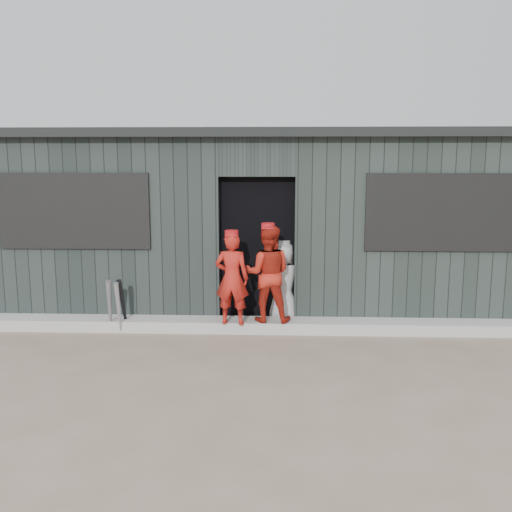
{
  "coord_description": "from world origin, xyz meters",
  "views": [
    {
      "loc": [
        0.29,
        -5.38,
        2.23
      ],
      "look_at": [
        0.0,
        1.8,
        1.0
      ],
      "focal_mm": 40.0,
      "sensor_mm": 36.0,
      "label": 1
    }
  ],
  "objects_px": {
    "bat_mid": "(110,306)",
    "player_red_right": "(268,273)",
    "bat_left": "(119,308)",
    "bat_right": "(123,305)",
    "dugout": "(260,220)",
    "player_red_left": "(232,278)",
    "player_grey_back": "(284,283)"
  },
  "relations": [
    {
      "from": "bat_right",
      "to": "dugout",
      "type": "height_order",
      "value": "dugout"
    },
    {
      "from": "player_red_left",
      "to": "dugout",
      "type": "height_order",
      "value": "dugout"
    },
    {
      "from": "bat_mid",
      "to": "dugout",
      "type": "bearing_deg",
      "value": 45.32
    },
    {
      "from": "player_red_right",
      "to": "bat_right",
      "type": "bearing_deg",
      "value": 4.62
    },
    {
      "from": "bat_mid",
      "to": "bat_right",
      "type": "distance_m",
      "value": 0.19
    },
    {
      "from": "player_grey_back",
      "to": "player_red_left",
      "type": "bearing_deg",
      "value": 55.21
    },
    {
      "from": "bat_right",
      "to": "bat_mid",
      "type": "bearing_deg",
      "value": -136.45
    },
    {
      "from": "dugout",
      "to": "bat_mid",
      "type": "bearing_deg",
      "value": -134.68
    },
    {
      "from": "bat_left",
      "to": "player_red_left",
      "type": "distance_m",
      "value": 1.51
    },
    {
      "from": "bat_mid",
      "to": "player_grey_back",
      "type": "height_order",
      "value": "player_grey_back"
    },
    {
      "from": "bat_mid",
      "to": "dugout",
      "type": "xyz_separation_m",
      "value": [
        1.87,
        1.89,
        0.93
      ]
    },
    {
      "from": "bat_mid",
      "to": "dugout",
      "type": "relative_size",
      "value": 0.09
    },
    {
      "from": "bat_right",
      "to": "player_grey_back",
      "type": "relative_size",
      "value": 0.63
    },
    {
      "from": "player_red_left",
      "to": "bat_mid",
      "type": "bearing_deg",
      "value": 6.63
    },
    {
      "from": "bat_mid",
      "to": "player_red_right",
      "type": "height_order",
      "value": "player_red_right"
    },
    {
      "from": "bat_mid",
      "to": "bat_right",
      "type": "relative_size",
      "value": 1.03
    },
    {
      "from": "player_red_right",
      "to": "dugout",
      "type": "xyz_separation_m",
      "value": [
        -0.15,
        1.72,
        0.51
      ]
    },
    {
      "from": "player_red_left",
      "to": "player_red_right",
      "type": "relative_size",
      "value": 0.94
    },
    {
      "from": "dugout",
      "to": "bat_left",
      "type": "bearing_deg",
      "value": -132.73
    },
    {
      "from": "player_red_right",
      "to": "dugout",
      "type": "relative_size",
      "value": 0.15
    },
    {
      "from": "bat_mid",
      "to": "player_red_left",
      "type": "xyz_separation_m",
      "value": [
        1.57,
        0.02,
        0.38
      ]
    },
    {
      "from": "bat_right",
      "to": "player_red_right",
      "type": "relative_size",
      "value": 0.57
    },
    {
      "from": "bat_left",
      "to": "player_grey_back",
      "type": "bearing_deg",
      "value": 15.22
    },
    {
      "from": "bat_mid",
      "to": "player_red_left",
      "type": "distance_m",
      "value": 1.61
    },
    {
      "from": "player_red_left",
      "to": "player_red_right",
      "type": "bearing_deg",
      "value": -155.96
    },
    {
      "from": "bat_mid",
      "to": "bat_right",
      "type": "bearing_deg",
      "value": 43.55
    },
    {
      "from": "bat_mid",
      "to": "player_red_right",
      "type": "bearing_deg",
      "value": 4.85
    },
    {
      "from": "bat_mid",
      "to": "player_red_right",
      "type": "xyz_separation_m",
      "value": [
        2.02,
        0.17,
        0.41
      ]
    },
    {
      "from": "bat_left",
      "to": "player_grey_back",
      "type": "relative_size",
      "value": 0.61
    },
    {
      "from": "bat_left",
      "to": "bat_right",
      "type": "xyz_separation_m",
      "value": [
        0.02,
        0.14,
        0.01
      ]
    },
    {
      "from": "player_grey_back",
      "to": "dugout",
      "type": "xyz_separation_m",
      "value": [
        -0.37,
        1.32,
        0.72
      ]
    },
    {
      "from": "player_red_right",
      "to": "player_red_left",
      "type": "bearing_deg",
      "value": 21.54
    }
  ]
}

